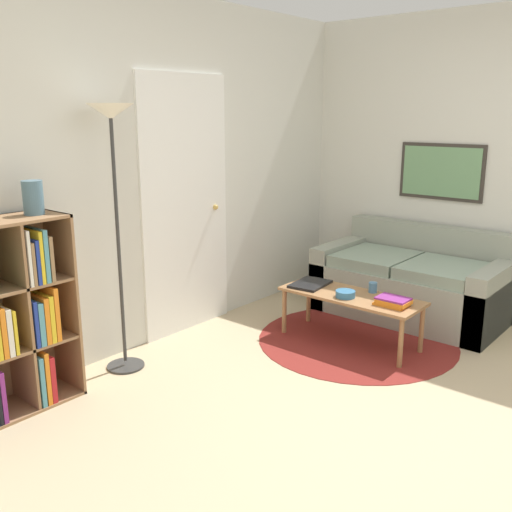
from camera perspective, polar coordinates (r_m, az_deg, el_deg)
The scene contains 12 objects.
ground_plane at distance 3.53m, azimuth 18.76°, elevation -16.27°, with size 14.00×14.00×0.00m, color tan.
wall_back at distance 4.46m, azimuth -9.00°, elevation 8.10°, with size 7.20×0.11×2.60m.
wall_right at distance 5.49m, azimuth 16.89°, elevation 8.91°, with size 0.08×5.31×2.60m.
rug at distance 4.61m, azimuth 10.06°, elevation -8.26°, with size 1.55×1.55×0.01m.
floor_lamp at distance 3.83m, azimuth -14.14°, elevation 10.26°, with size 0.30×0.30×1.80m.
couch at distance 5.24m, azimuth 15.51°, elevation -2.65°, with size 0.89×1.57×0.76m.
coffee_table at distance 4.45m, azimuth 9.47°, elevation -4.33°, with size 0.42×1.10×0.39m.
laptop at distance 4.62m, azimuth 5.44°, elevation -2.80°, with size 0.36×0.28×0.02m.
bowl at distance 4.36m, azimuth 8.93°, elevation -3.77°, with size 0.15×0.15×0.05m.
book_stack_on_table at distance 4.24m, azimuth 13.53°, elevation -4.45°, with size 0.17×0.24×0.06m.
cup at distance 4.50m, azimuth 11.61°, elevation -3.10°, with size 0.07×0.07×0.08m.
vase_on_shelf at distance 3.59m, azimuth -21.40°, elevation 5.46°, with size 0.12×0.12×0.20m.
Camera 1 is at (-2.90, -1.01, 1.75)m, focal length 40.00 mm.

